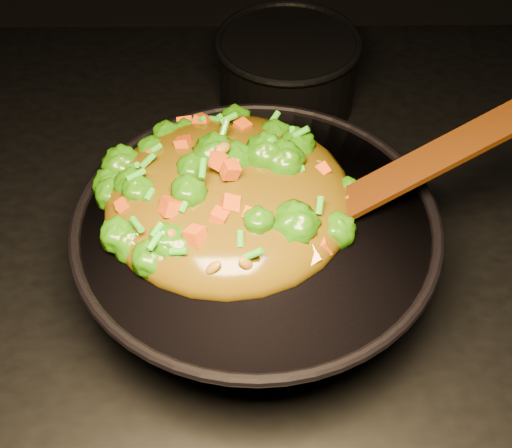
{
  "coord_description": "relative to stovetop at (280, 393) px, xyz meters",
  "views": [
    {
      "loc": [
        -0.05,
        -0.62,
        1.57
      ],
      "look_at": [
        -0.04,
        -0.1,
        0.99
      ],
      "focal_mm": 50.0,
      "sensor_mm": 36.0,
      "label": 1
    }
  ],
  "objects": [
    {
      "name": "back_pot",
      "position": [
        0.01,
        0.24,
        0.51
      ],
      "size": [
        0.25,
        0.25,
        0.11
      ],
      "primitive_type": "cylinder",
      "rotation": [
        0.0,
        0.0,
        0.36
      ],
      "color": "black",
      "rests_on": "stovetop"
    },
    {
      "name": "wok",
      "position": [
        -0.04,
        -0.11,
        0.5
      ],
      "size": [
        0.47,
        0.47,
        0.11
      ],
      "primitive_type": null,
      "rotation": [
        0.0,
        0.0,
        0.24
      ],
      "color": "black",
      "rests_on": "stovetop"
    },
    {
      "name": "spatula",
      "position": [
        0.12,
        -0.07,
        0.6
      ],
      "size": [
        0.25,
        0.11,
        0.11
      ],
      "primitive_type": "cube",
      "rotation": [
        0.0,
        -0.38,
        0.3
      ],
      "color": "#3B1A05",
      "rests_on": "wok"
    },
    {
      "name": "stovetop",
      "position": [
        0.0,
        0.0,
        0.0
      ],
      "size": [
        1.2,
        0.9,
        0.9
      ],
      "primitive_type": "cube",
      "color": "black",
      "rests_on": "ground"
    },
    {
      "name": "stir_fry",
      "position": [
        -0.07,
        -0.08,
        0.61
      ],
      "size": [
        0.33,
        0.33,
        0.09
      ],
      "primitive_type": null,
      "rotation": [
        0.0,
        0.0,
        0.25
      ],
      "color": "#256707",
      "rests_on": "wok"
    }
  ]
}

